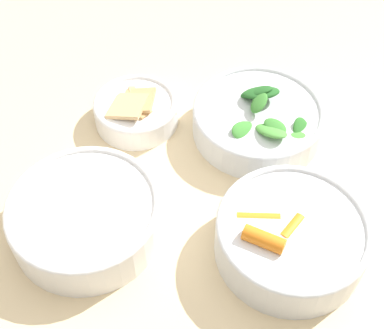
% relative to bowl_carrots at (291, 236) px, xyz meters
% --- Properties ---
extents(dining_table, '(1.07, 1.06, 0.75)m').
position_rel_bowl_carrots_xyz_m(dining_table, '(0.20, -0.13, -0.14)').
color(dining_table, beige).
rests_on(dining_table, ground_plane).
extents(bowl_carrots, '(0.19, 0.19, 0.07)m').
position_rel_bowl_carrots_xyz_m(bowl_carrots, '(0.00, 0.00, 0.00)').
color(bowl_carrots, silver).
rests_on(bowl_carrots, dining_table).
extents(bowl_greens, '(0.20, 0.20, 0.08)m').
position_rel_bowl_carrots_xyz_m(bowl_greens, '(0.07, -0.20, -0.01)').
color(bowl_greens, silver).
rests_on(bowl_greens, dining_table).
extents(bowl_beans_hotdog, '(0.20, 0.20, 0.06)m').
position_rel_bowl_carrots_xyz_m(bowl_beans_hotdog, '(0.26, 0.03, -0.00)').
color(bowl_beans_hotdog, white).
rests_on(bowl_beans_hotdog, dining_table).
extents(bowl_cookies, '(0.13, 0.13, 0.05)m').
position_rel_bowl_carrots_xyz_m(bowl_cookies, '(0.26, -0.18, -0.01)').
color(bowl_cookies, white).
rests_on(bowl_cookies, dining_table).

